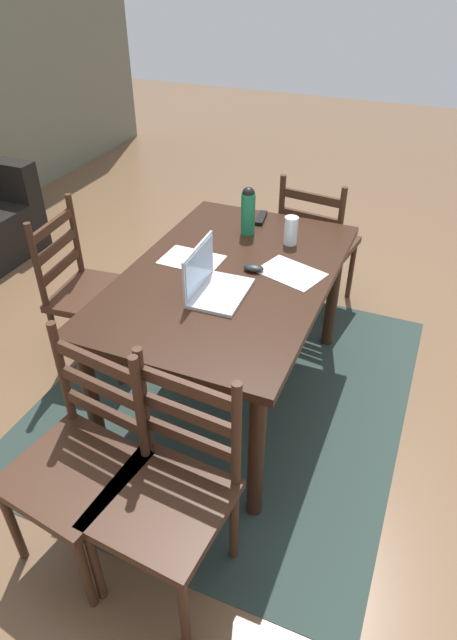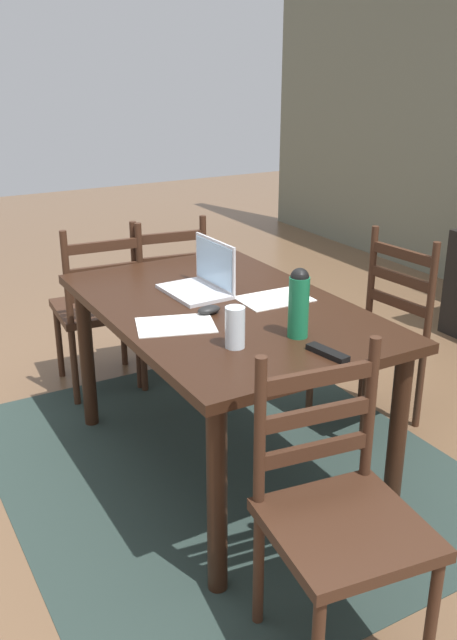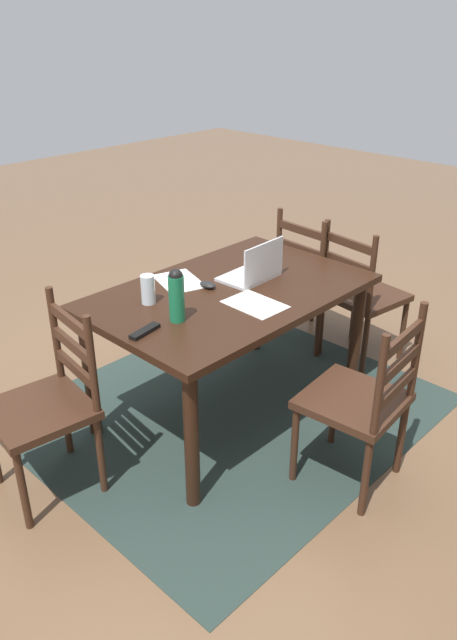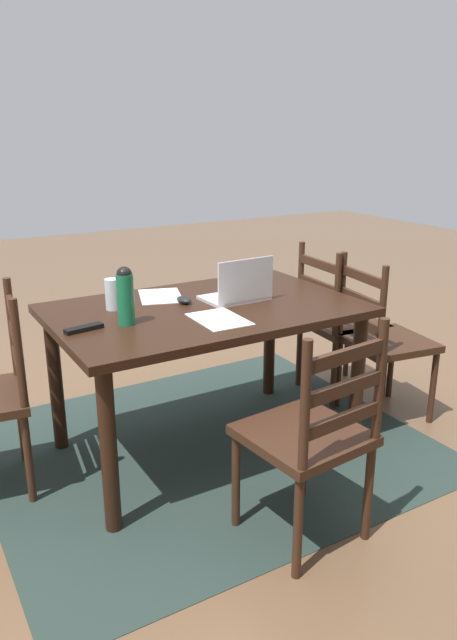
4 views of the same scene
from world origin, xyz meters
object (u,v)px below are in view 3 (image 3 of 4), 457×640
object	(u,v)px
laptop	(255,270)
drinking_glass	(148,289)
chair_right_near	(47,405)
dining_table	(230,306)
chair_left_far	(361,295)
chair_left_near	(314,280)
chair_far_head	(361,401)
water_bottle	(176,294)
computer_mouse	(208,285)
tv_remote	(145,331)

from	to	relation	value
laptop	drinking_glass	bearing A→B (deg)	-17.45
chair_right_near	laptop	world-z (taller)	laptop
chair_right_near	drinking_glass	world-z (taller)	chair_right_near
dining_table	chair_left_far	bearing A→B (deg)	169.86
chair_left_far	laptop	bearing A→B (deg)	-11.88
dining_table	chair_left_near	xyz separation A→B (m)	(-1.03, -0.19, -0.21)
chair_left_far	chair_far_head	xyz separation A→B (m)	(1.03, 0.66, 0.00)
chair_right_near	laptop	size ratio (longest dim) A/B	2.90
water_bottle	laptop	bearing A→B (deg)	-174.29
laptop	computer_mouse	bearing A→B (deg)	-23.26
chair_left_near	chair_left_far	xyz separation A→B (m)	(-0.00, 0.38, 0.00)
chair_left_far	chair_right_near	bearing A→B (deg)	-10.16
water_bottle	drinking_glass	bearing A→B (deg)	-96.61
water_bottle	chair_left_near	bearing A→B (deg)	-169.81
chair_left_far	dining_table	bearing A→B (deg)	-10.14
chair_left_near	laptop	distance (m)	0.94
chair_right_near	drinking_glass	distance (m)	0.74
chair_left_near	chair_right_near	bearing A→B (deg)	0.24
chair_left_near	water_bottle	world-z (taller)	water_bottle
computer_mouse	chair_right_near	bearing A→B (deg)	-9.34
dining_table	tv_remote	world-z (taller)	tv_remote
chair_left_far	chair_right_near	world-z (taller)	same
water_bottle	tv_remote	bearing A→B (deg)	-2.63
chair_far_head	computer_mouse	xyz separation A→B (m)	(0.07, -0.95, 0.33)
chair_far_head	tv_remote	size ratio (longest dim) A/B	5.59
chair_left_near	dining_table	bearing A→B (deg)	10.64
computer_mouse	water_bottle	bearing A→B (deg)	20.52
chair_right_near	drinking_glass	size ratio (longest dim) A/B	6.33
chair_left_far	chair_right_near	xyz separation A→B (m)	(2.06, -0.37, 0.00)
chair_left_near	water_bottle	distance (m)	1.56
tv_remote	computer_mouse	bearing A→B (deg)	96.87
chair_left_far	tv_remote	distance (m)	1.69
dining_table	water_bottle	bearing A→B (deg)	9.13
dining_table	chair_far_head	distance (m)	0.87
chair_left_near	chair_right_near	size ratio (longest dim) A/B	1.00
drinking_glass	tv_remote	xyz separation A→B (m)	(0.22, 0.24, -0.06)
laptop	drinking_glass	distance (m)	0.62
chair_right_near	drinking_glass	xyz separation A→B (m)	(-0.63, 0.01, 0.39)
dining_table	chair_far_head	world-z (taller)	chair_far_head
tv_remote	chair_left_far	bearing A→B (deg)	76.41
dining_table	drinking_glass	world-z (taller)	drinking_glass
dining_table	laptop	size ratio (longest dim) A/B	4.52
chair_left_near	water_bottle	size ratio (longest dim) A/B	3.62
chair_right_near	water_bottle	distance (m)	0.79
water_bottle	computer_mouse	world-z (taller)	water_bottle
drinking_glass	chair_far_head	bearing A→B (deg)	111.74
chair_right_near	chair_far_head	distance (m)	1.46
dining_table	chair_far_head	bearing A→B (deg)	90.26
chair_left_near	chair_left_far	bearing A→B (deg)	90.04
chair_far_head	computer_mouse	distance (m)	1.01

